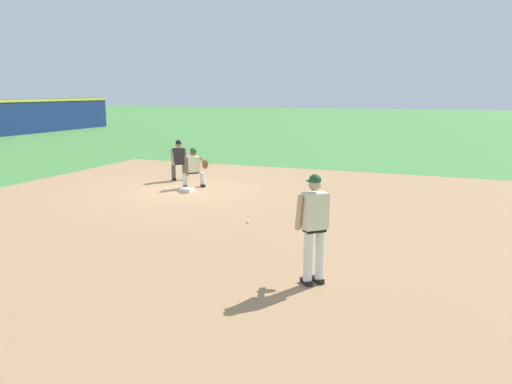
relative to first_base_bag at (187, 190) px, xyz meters
name	(u,v)px	position (x,y,z in m)	size (l,w,h in m)	color
ground_plane	(187,191)	(0.00, 0.00, -0.04)	(160.00, 160.00, 0.00)	#47843D
infield_dirt_patch	(230,223)	(-3.11, -2.93, -0.04)	(18.00, 18.00, 0.01)	#A87F56
first_base_bag	(187,190)	(0.00, 0.00, 0.00)	(0.38, 0.38, 0.09)	white
baseball	(248,222)	(-3.00, -3.36, -0.01)	(0.07, 0.07, 0.07)	white
pitcher	(314,222)	(-6.19, -5.84, 1.01)	(0.85, 0.56, 1.86)	black
first_baseman	(195,166)	(0.60, 0.03, 0.69)	(0.76, 1.08, 1.34)	black
umpire	(179,158)	(1.67, 1.24, 0.75)	(0.67, 0.68, 1.46)	black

